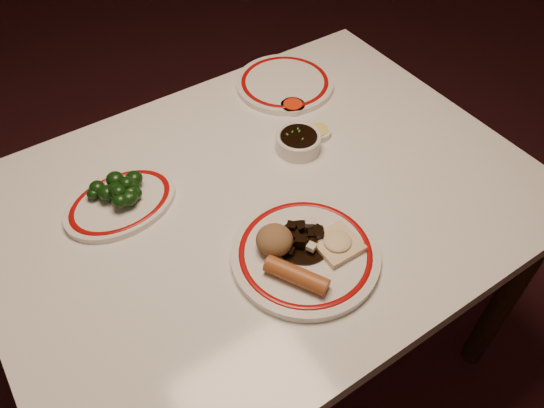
{
  "coord_description": "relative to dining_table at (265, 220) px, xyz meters",
  "views": [
    {
      "loc": [
        -0.44,
        -0.68,
        1.62
      ],
      "look_at": [
        -0.03,
        -0.07,
        0.8
      ],
      "focal_mm": 35.0,
      "sensor_mm": 36.0,
      "label": 1
    }
  ],
  "objects": [
    {
      "name": "ground",
      "position": [
        0.0,
        0.0,
        -0.66
      ],
      "size": [
        7.0,
        7.0,
        0.0
      ],
      "primitive_type": "plane",
      "color": "black",
      "rests_on": "ground"
    },
    {
      "name": "dining_table",
      "position": [
        0.0,
        0.0,
        0.0
      ],
      "size": [
        1.2,
        0.9,
        0.75
      ],
      "color": "white",
      "rests_on": "ground"
    },
    {
      "name": "main_plate",
      "position": [
        -0.03,
        -0.19,
        0.1
      ],
      "size": [
        0.34,
        0.34,
        0.02
      ],
      "color": "white",
      "rests_on": "dining_table"
    },
    {
      "name": "rice_mound",
      "position": [
        -0.07,
        -0.15,
        0.14
      ],
      "size": [
        0.07,
        0.07,
        0.05
      ],
      "primitive_type": "ellipsoid",
      "color": "olive",
      "rests_on": "main_plate"
    },
    {
      "name": "spring_roll",
      "position": [
        -0.08,
        -0.24,
        0.13
      ],
      "size": [
        0.09,
        0.13,
        0.03
      ],
      "primitive_type": "cylinder",
      "rotation": [
        1.57,
        0.0,
        0.5
      ],
      "color": "#AC5D2A",
      "rests_on": "main_plate"
    },
    {
      "name": "fried_wonton",
      "position": [
        0.03,
        -0.22,
        0.12
      ],
      "size": [
        0.09,
        0.09,
        0.02
      ],
      "color": "beige",
      "rests_on": "main_plate"
    },
    {
      "name": "stirfry_heap",
      "position": [
        -0.02,
        -0.17,
        0.12
      ],
      "size": [
        0.11,
        0.11,
        0.03
      ],
      "color": "black",
      "rests_on": "main_plate"
    },
    {
      "name": "broccoli_plate",
      "position": [
        -0.28,
        0.15,
        0.1
      ],
      "size": [
        0.27,
        0.24,
        0.02
      ],
      "color": "white",
      "rests_on": "dining_table"
    },
    {
      "name": "broccoli_pile",
      "position": [
        -0.27,
        0.15,
        0.13
      ],
      "size": [
        0.12,
        0.1,
        0.05
      ],
      "color": "#23471C",
      "rests_on": "broccoli_plate"
    },
    {
      "name": "soy_bowl",
      "position": [
        0.15,
        0.08,
        0.11
      ],
      "size": [
        0.11,
        0.11,
        0.04
      ],
      "color": "white",
      "rests_on": "dining_table"
    },
    {
      "name": "sweet_sour_dish",
      "position": [
        0.23,
        0.21,
        0.1
      ],
      "size": [
        0.06,
        0.06,
        0.02
      ],
      "color": "white",
      "rests_on": "dining_table"
    },
    {
      "name": "mustard_dish",
      "position": [
        0.22,
        0.09,
        0.1
      ],
      "size": [
        0.06,
        0.06,
        0.02
      ],
      "color": "white",
      "rests_on": "dining_table"
    },
    {
      "name": "far_plate",
      "position": [
        0.27,
        0.31,
        0.1
      ],
      "size": [
        0.34,
        0.34,
        0.02
      ],
      "color": "white",
      "rests_on": "dining_table"
    }
  ]
}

